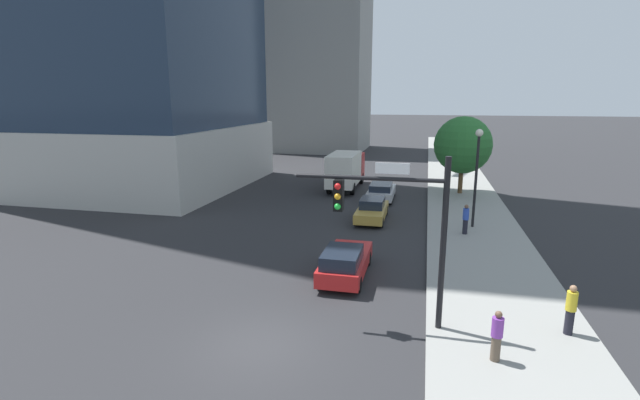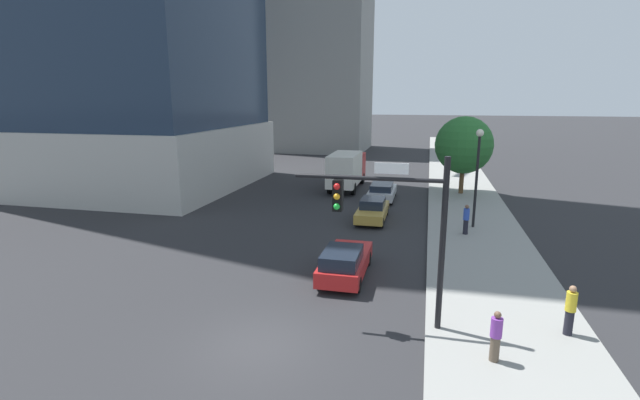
{
  "view_description": "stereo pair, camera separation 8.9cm",
  "coord_description": "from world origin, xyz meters",
  "px_view_note": "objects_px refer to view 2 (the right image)",
  "views": [
    {
      "loc": [
        4.9,
        -12.48,
        7.78
      ],
      "look_at": [
        0.1,
        8.09,
        3.01
      ],
      "focal_mm": 25.67,
      "sensor_mm": 36.0,
      "label": 1
    },
    {
      "loc": [
        4.98,
        -12.46,
        7.78
      ],
      "look_at": [
        0.1,
        8.09,
        3.01
      ],
      "focal_mm": 25.67,
      "sensor_mm": 36.0,
      "label": 2
    }
  ],
  "objects_px": {
    "construction_building": "(317,35)",
    "pedestrian_purple_shirt": "(496,336)",
    "street_lamp": "(478,164)",
    "car_red": "(345,262)",
    "box_truck": "(347,168)",
    "traffic_light_pole": "(394,215)",
    "pedestrian_blue_shirt": "(466,219)",
    "pedestrian_yellow_shirt": "(570,310)",
    "street_tree": "(464,145)",
    "car_gold": "(373,210)",
    "car_silver": "(382,191)"
  },
  "relations": [
    {
      "from": "box_truck",
      "to": "pedestrian_yellow_shirt",
      "type": "xyz_separation_m",
      "value": [
        11.51,
        -23.09,
        -0.78
      ]
    },
    {
      "from": "traffic_light_pole",
      "to": "pedestrian_purple_shirt",
      "type": "xyz_separation_m",
      "value": [
        3.2,
        -1.65,
        -3.07
      ]
    },
    {
      "from": "pedestrian_blue_shirt",
      "to": "pedestrian_yellow_shirt",
      "type": "height_order",
      "value": "pedestrian_blue_shirt"
    },
    {
      "from": "car_gold",
      "to": "car_silver",
      "type": "distance_m",
      "value": 6.07
    },
    {
      "from": "pedestrian_purple_shirt",
      "to": "street_lamp",
      "type": "bearing_deg",
      "value": 87.51
    },
    {
      "from": "car_silver",
      "to": "street_lamp",
      "type": "bearing_deg",
      "value": -47.65
    },
    {
      "from": "box_truck",
      "to": "car_gold",
      "type": "bearing_deg",
      "value": -70.53
    },
    {
      "from": "box_truck",
      "to": "construction_building",
      "type": "bearing_deg",
      "value": 108.4
    },
    {
      "from": "street_tree",
      "to": "box_truck",
      "type": "relative_size",
      "value": 0.84
    },
    {
      "from": "car_gold",
      "to": "pedestrian_blue_shirt",
      "type": "distance_m",
      "value": 6.07
    },
    {
      "from": "car_gold",
      "to": "car_silver",
      "type": "xyz_separation_m",
      "value": [
        0.0,
        6.07,
        0.0
      ]
    },
    {
      "from": "box_truck",
      "to": "traffic_light_pole",
      "type": "bearing_deg",
      "value": -76.32
    },
    {
      "from": "construction_building",
      "to": "car_gold",
      "type": "height_order",
      "value": "construction_building"
    },
    {
      "from": "traffic_light_pole",
      "to": "pedestrian_purple_shirt",
      "type": "relative_size",
      "value": 3.7
    },
    {
      "from": "construction_building",
      "to": "car_gold",
      "type": "bearing_deg",
      "value": -71.33
    },
    {
      "from": "pedestrian_blue_shirt",
      "to": "pedestrian_yellow_shirt",
      "type": "distance_m",
      "value": 11.3
    },
    {
      "from": "car_gold",
      "to": "box_truck",
      "type": "bearing_deg",
      "value": 109.47
    },
    {
      "from": "pedestrian_purple_shirt",
      "to": "pedestrian_blue_shirt",
      "type": "bearing_deg",
      "value": 89.64
    },
    {
      "from": "street_tree",
      "to": "pedestrian_yellow_shirt",
      "type": "relative_size",
      "value": 3.62
    },
    {
      "from": "street_lamp",
      "to": "box_truck",
      "type": "distance_m",
      "value": 14.33
    },
    {
      "from": "street_lamp",
      "to": "pedestrian_blue_shirt",
      "type": "xyz_separation_m",
      "value": [
        -0.56,
        -1.66,
        -2.94
      ]
    },
    {
      "from": "street_lamp",
      "to": "pedestrian_purple_shirt",
      "type": "height_order",
      "value": "street_lamp"
    },
    {
      "from": "traffic_light_pole",
      "to": "car_red",
      "type": "distance_m",
      "value": 5.58
    },
    {
      "from": "car_gold",
      "to": "car_red",
      "type": "relative_size",
      "value": 0.99
    },
    {
      "from": "pedestrian_purple_shirt",
      "to": "pedestrian_yellow_shirt",
      "type": "bearing_deg",
      "value": 40.48
    },
    {
      "from": "construction_building",
      "to": "box_truck",
      "type": "relative_size",
      "value": 5.24
    },
    {
      "from": "street_lamp",
      "to": "car_red",
      "type": "bearing_deg",
      "value": -123.47
    },
    {
      "from": "construction_building",
      "to": "pedestrian_blue_shirt",
      "type": "relative_size",
      "value": 22.51
    },
    {
      "from": "traffic_light_pole",
      "to": "car_red",
      "type": "height_order",
      "value": "traffic_light_pole"
    },
    {
      "from": "pedestrian_blue_shirt",
      "to": "pedestrian_purple_shirt",
      "type": "height_order",
      "value": "pedestrian_blue_shirt"
    },
    {
      "from": "pedestrian_blue_shirt",
      "to": "traffic_light_pole",
      "type": "bearing_deg",
      "value": -105.86
    },
    {
      "from": "car_silver",
      "to": "pedestrian_yellow_shirt",
      "type": "bearing_deg",
      "value": -67.44
    },
    {
      "from": "car_red",
      "to": "pedestrian_purple_shirt",
      "type": "distance_m",
      "value": 7.83
    },
    {
      "from": "street_lamp",
      "to": "pedestrian_yellow_shirt",
      "type": "height_order",
      "value": "street_lamp"
    },
    {
      "from": "box_truck",
      "to": "pedestrian_blue_shirt",
      "type": "relative_size",
      "value": 4.3
    },
    {
      "from": "traffic_light_pole",
      "to": "box_truck",
      "type": "relative_size",
      "value": 0.79
    },
    {
      "from": "pedestrian_purple_shirt",
      "to": "construction_building",
      "type": "bearing_deg",
      "value": 108.91
    },
    {
      "from": "car_gold",
      "to": "pedestrian_yellow_shirt",
      "type": "distance_m",
      "value": 15.61
    },
    {
      "from": "car_red",
      "to": "box_truck",
      "type": "bearing_deg",
      "value": 99.9
    },
    {
      "from": "car_red",
      "to": "box_truck",
      "type": "distance_m",
      "value": 20.05
    },
    {
      "from": "traffic_light_pole",
      "to": "car_silver",
      "type": "xyz_separation_m",
      "value": [
        -2.31,
        19.96,
        -3.32
      ]
    },
    {
      "from": "street_tree",
      "to": "car_red",
      "type": "xyz_separation_m",
      "value": [
        -6.05,
        -19.47,
        -3.3
      ]
    },
    {
      "from": "street_tree",
      "to": "pedestrian_blue_shirt",
      "type": "relative_size",
      "value": 3.6
    },
    {
      "from": "construction_building",
      "to": "pedestrian_purple_shirt",
      "type": "height_order",
      "value": "construction_building"
    },
    {
      "from": "traffic_light_pole",
      "to": "car_gold",
      "type": "relative_size",
      "value": 1.26
    },
    {
      "from": "car_red",
      "to": "street_lamp",
      "type": "bearing_deg",
      "value": 56.53
    },
    {
      "from": "traffic_light_pole",
      "to": "car_silver",
      "type": "relative_size",
      "value": 1.26
    },
    {
      "from": "car_gold",
      "to": "pedestrian_yellow_shirt",
      "type": "bearing_deg",
      "value": -58.86
    },
    {
      "from": "car_gold",
      "to": "pedestrian_yellow_shirt",
      "type": "height_order",
      "value": "pedestrian_yellow_shirt"
    },
    {
      "from": "box_truck",
      "to": "pedestrian_purple_shirt",
      "type": "xyz_separation_m",
      "value": [
        8.95,
        -25.28,
        -0.86
      ]
    }
  ]
}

